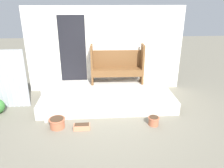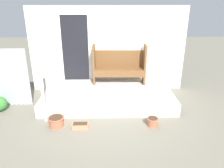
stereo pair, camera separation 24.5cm
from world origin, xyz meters
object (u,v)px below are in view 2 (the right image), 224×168
flower_pot_left (56,121)px  flower_pot_middle (153,122)px  bench (119,64)px  planter_box_rect (80,126)px  support_post (41,79)px

flower_pot_left → flower_pot_middle: 2.25m
bench → flower_pot_middle: bearing=-69.2°
bench → planter_box_rect: (-0.99, -2.03, -0.86)m
flower_pot_left → planter_box_rect: 0.59m
bench → support_post: bearing=-136.7°
bench → flower_pot_left: size_ratio=4.17×
support_post → flower_pot_middle: support_post is taller
support_post → planter_box_rect: (0.89, -0.36, -1.02)m
support_post → flower_pot_left: 1.03m
flower_pot_left → flower_pot_middle: (2.25, -0.05, -0.01)m
flower_pot_middle → planter_box_rect: size_ratio=0.73×
flower_pot_left → planter_box_rect: size_ratio=1.02×
flower_pot_middle → planter_box_rect: 1.68m
planter_box_rect → flower_pot_left: bearing=168.5°
flower_pot_left → flower_pot_middle: bearing=-1.3°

